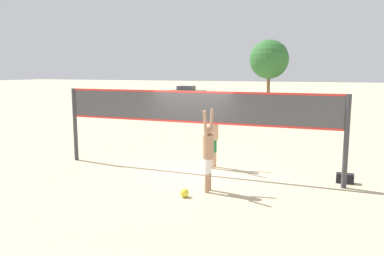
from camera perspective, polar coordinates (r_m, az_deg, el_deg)
The scene contains 8 objects.
ground_plane at distance 11.59m, azimuth 0.00°, elevation -6.72°, with size 200.00×200.00×0.00m, color #C6B28C.
volleyball_net at distance 11.25m, azimuth 0.00°, elevation 1.95°, with size 8.80×0.14×2.49m.
player_spiker at distance 9.52m, azimuth 2.49°, elevation -3.18°, with size 0.28×0.70×2.13m.
player_blocker at distance 11.87m, azimuth 3.38°, elevation -0.47°, with size 0.28×0.72×2.25m.
volleyball at distance 9.34m, azimuth -1.17°, elevation -9.85°, with size 0.22×0.22×0.22m.
gear_bag at distance 11.29m, azimuth 22.27°, elevation -7.11°, with size 0.46×0.25×0.26m.
parked_car_near at distance 45.81m, azimuth -0.71°, elevation 5.55°, with size 4.17×1.95×1.29m.
tree_left_cluster at distance 48.41m, azimuth 11.68°, elevation 10.21°, with size 4.87×4.87×6.96m.
Camera 1 is at (4.07, -10.40, 3.08)m, focal length 35.00 mm.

